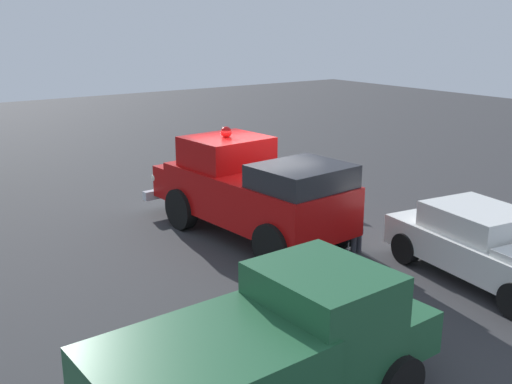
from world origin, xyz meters
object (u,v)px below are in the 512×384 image
parked_pickup (271,352)px  lawn_chair_near_truck (343,225)px  lawn_chair_by_car (315,183)px  classic_hot_rod (489,246)px  vintage_fire_truck (250,189)px  spectator_seated (348,222)px

parked_pickup → lawn_chair_near_truck: 6.45m
lawn_chair_by_car → classic_hot_rod: bearing=83.3°
vintage_fire_truck → spectator_seated: vintage_fire_truck is taller
parked_pickup → lawn_chair_by_car: size_ratio=4.77×
vintage_fire_truck → lawn_chair_by_car: (-3.10, -1.20, -0.61)m
classic_hot_rod → lawn_chair_near_truck: (1.16, -2.99, -0.16)m
lawn_chair_near_truck → vintage_fire_truck: bearing=-58.8°
lawn_chair_by_car → vintage_fire_truck: bearing=21.1°
vintage_fire_truck → spectator_seated: 2.51m
classic_hot_rod → parked_pickup: parked_pickup is taller
classic_hot_rod → lawn_chair_by_car: 6.24m
classic_hot_rod → lawn_chair_by_car: size_ratio=4.48×
lawn_chair_near_truck → lawn_chair_by_car: size_ratio=1.00×
lawn_chair_near_truck → spectator_seated: 0.17m
classic_hot_rod → lawn_chair_by_car: classic_hot_rod is taller
lawn_chair_by_car → spectator_seated: 3.82m
classic_hot_rod → lawn_chair_near_truck: size_ratio=4.48×
spectator_seated → lawn_chair_near_truck: bearing=-79.9°
parked_pickup → lawn_chair_by_car: (-6.93, -7.21, -0.40)m
lawn_chair_near_truck → lawn_chair_by_car: bearing=-120.6°
parked_pickup → lawn_chair_near_truck: size_ratio=4.77×
classic_hot_rod → parked_pickup: bearing=9.3°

